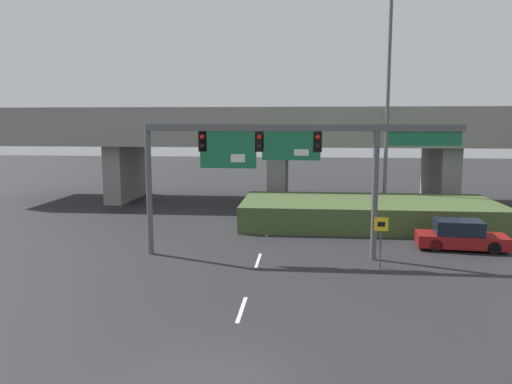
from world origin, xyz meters
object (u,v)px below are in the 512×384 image
at_px(speed_limit_sign, 381,234).
at_px(parked_sedan_near_right, 460,236).
at_px(highway_light_pole_near, 388,87).
at_px(signal_gantry, 282,151).

distance_m(speed_limit_sign, parked_sedan_near_right, 5.94).
bearing_deg(highway_light_pole_near, parked_sedan_near_right, -75.86).
xyz_separation_m(highway_light_pole_near, parked_sedan_near_right, (2.35, -9.35, -8.02)).
bearing_deg(highway_light_pole_near, speed_limit_sign, -99.43).
bearing_deg(parked_sedan_near_right, highway_light_pole_near, 109.65).
distance_m(signal_gantry, highway_light_pole_near, 13.95).
relative_size(speed_limit_sign, highway_light_pole_near, 0.14).
bearing_deg(speed_limit_sign, parked_sedan_near_right, 39.61).
relative_size(signal_gantry, speed_limit_sign, 6.29).
xyz_separation_m(signal_gantry, highway_light_pole_near, (6.59, 11.75, 3.64)).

